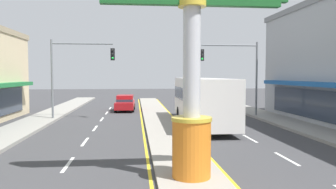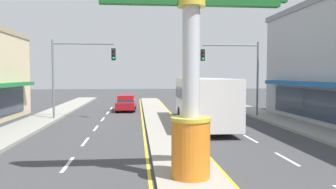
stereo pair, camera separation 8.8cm
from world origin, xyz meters
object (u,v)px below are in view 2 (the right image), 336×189
at_px(traffic_light_right_side, 237,66).
at_px(traffic_light_left_side, 76,65).
at_px(district_sign, 191,67).
at_px(sedan_near_left_lane, 126,103).
at_px(bus_near_right_lane, 202,98).

bearing_deg(traffic_light_right_side, traffic_light_left_side, -178.83).
relative_size(district_sign, sedan_near_left_lane, 1.67).
bearing_deg(traffic_light_left_side, sedan_near_left_lane, 60.28).
xyz_separation_m(district_sign, bus_near_right_lane, (2.80, 11.97, -1.88)).
bearing_deg(sedan_near_left_lane, bus_near_right_lane, -60.10).
relative_size(district_sign, traffic_light_right_side, 1.17).
bearing_deg(bus_near_right_lane, traffic_light_right_side, 45.92).
distance_m(traffic_light_left_side, traffic_light_right_side, 12.77).
bearing_deg(traffic_light_right_side, sedan_near_left_lane, 146.72).
bearing_deg(traffic_light_left_side, district_sign, -67.50).
xyz_separation_m(traffic_light_left_side, traffic_light_right_side, (12.76, 0.26, 0.00)).
relative_size(traffic_light_right_side, bus_near_right_lane, 0.55).
distance_m(traffic_light_right_side, bus_near_right_lane, 5.68).
relative_size(traffic_light_left_side, bus_near_right_lane, 0.55).
height_order(traffic_light_left_side, sedan_near_left_lane, traffic_light_left_side).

